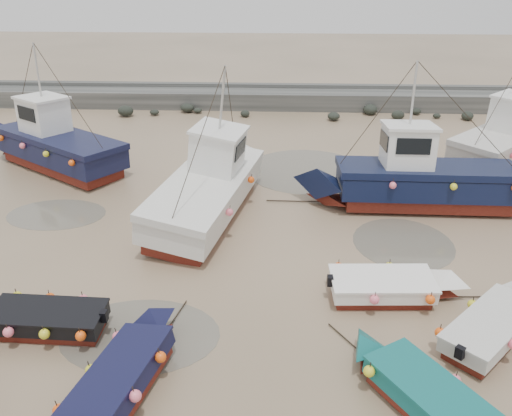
{
  "coord_description": "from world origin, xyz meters",
  "views": [
    {
      "loc": [
        1.27,
        -13.88,
        10.1
      ],
      "look_at": [
        0.54,
        3.07,
        1.4
      ],
      "focal_mm": 35.0,
      "sensor_mm": 36.0,
      "label": 1
    }
  ],
  "objects_px": {
    "person": "(217,199)",
    "cabin_boat_2": "(414,178)",
    "cabin_boat_0": "(51,143)",
    "cabin_boat_3": "(506,139)",
    "dinghy_3": "(498,321)",
    "cabin_boat_1": "(208,183)",
    "dinghy_1": "(130,366)",
    "dinghy_2": "(418,386)",
    "dinghy_5": "(393,284)",
    "dinghy_4": "(36,316)"
  },
  "relations": [
    {
      "from": "cabin_boat_0",
      "to": "cabin_boat_1",
      "type": "distance_m",
      "value": 9.95
    },
    {
      "from": "cabin_boat_0",
      "to": "person",
      "type": "xyz_separation_m",
      "value": [
        8.99,
        -3.56,
        -1.32
      ]
    },
    {
      "from": "cabin_boat_1",
      "to": "cabin_boat_3",
      "type": "relative_size",
      "value": 1.47
    },
    {
      "from": "cabin_boat_0",
      "to": "dinghy_4",
      "type": "bearing_deg",
      "value": -126.81
    },
    {
      "from": "dinghy_2",
      "to": "cabin_boat_2",
      "type": "relative_size",
      "value": 0.45
    },
    {
      "from": "dinghy_1",
      "to": "dinghy_4",
      "type": "relative_size",
      "value": 0.99
    },
    {
      "from": "cabin_boat_1",
      "to": "person",
      "type": "height_order",
      "value": "cabin_boat_1"
    },
    {
      "from": "dinghy_3",
      "to": "cabin_boat_2",
      "type": "height_order",
      "value": "cabin_boat_2"
    },
    {
      "from": "dinghy_4",
      "to": "cabin_boat_3",
      "type": "xyz_separation_m",
      "value": [
        19.03,
        14.21,
        0.81
      ]
    },
    {
      "from": "dinghy_1",
      "to": "cabin_boat_3",
      "type": "bearing_deg",
      "value": 59.77
    },
    {
      "from": "dinghy_3",
      "to": "cabin_boat_0",
      "type": "relative_size",
      "value": 0.48
    },
    {
      "from": "dinghy_2",
      "to": "cabin_boat_3",
      "type": "height_order",
      "value": "cabin_boat_3"
    },
    {
      "from": "dinghy_1",
      "to": "cabin_boat_3",
      "type": "xyz_separation_m",
      "value": [
        15.73,
        16.06,
        0.81
      ]
    },
    {
      "from": "cabin_boat_0",
      "to": "cabin_boat_2",
      "type": "xyz_separation_m",
      "value": [
        17.74,
        -3.82,
        -0.01
      ]
    },
    {
      "from": "dinghy_3",
      "to": "dinghy_4",
      "type": "xyz_separation_m",
      "value": [
        -13.53,
        -0.37,
        0.01
      ]
    },
    {
      "from": "dinghy_4",
      "to": "person",
      "type": "distance_m",
      "value": 10.15
    },
    {
      "from": "cabin_boat_2",
      "to": "cabin_boat_3",
      "type": "relative_size",
      "value": 1.43
    },
    {
      "from": "dinghy_1",
      "to": "cabin_boat_0",
      "type": "height_order",
      "value": "cabin_boat_0"
    },
    {
      "from": "dinghy_4",
      "to": "dinghy_5",
      "type": "distance_m",
      "value": 11.03
    },
    {
      "from": "dinghy_1",
      "to": "cabin_boat_3",
      "type": "relative_size",
      "value": 0.72
    },
    {
      "from": "dinghy_4",
      "to": "cabin_boat_1",
      "type": "height_order",
      "value": "cabin_boat_1"
    },
    {
      "from": "cabin_boat_1",
      "to": "cabin_boat_0",
      "type": "bearing_deg",
      "value": 164.4
    },
    {
      "from": "cabin_boat_1",
      "to": "cabin_boat_3",
      "type": "xyz_separation_m",
      "value": [
        14.95,
        6.11,
        0.07
      ]
    },
    {
      "from": "dinghy_2",
      "to": "dinghy_5",
      "type": "height_order",
      "value": "same"
    },
    {
      "from": "dinghy_4",
      "to": "cabin_boat_0",
      "type": "height_order",
      "value": "cabin_boat_0"
    },
    {
      "from": "person",
      "to": "dinghy_4",
      "type": "bearing_deg",
      "value": 38.78
    },
    {
      "from": "dinghy_1",
      "to": "cabin_boat_0",
      "type": "distance_m",
      "value": 16.66
    },
    {
      "from": "dinghy_1",
      "to": "dinghy_3",
      "type": "distance_m",
      "value": 10.47
    },
    {
      "from": "cabin_boat_0",
      "to": "cabin_boat_2",
      "type": "bearing_deg",
      "value": -69.21
    },
    {
      "from": "dinghy_4",
      "to": "cabin_boat_3",
      "type": "relative_size",
      "value": 0.73
    },
    {
      "from": "cabin_boat_1",
      "to": "cabin_boat_3",
      "type": "distance_m",
      "value": 16.15
    },
    {
      "from": "cabin_boat_3",
      "to": "person",
      "type": "xyz_separation_m",
      "value": [
        -14.75,
        -5.02,
        -1.37
      ]
    },
    {
      "from": "dinghy_5",
      "to": "person",
      "type": "distance_m",
      "value": 9.7
    },
    {
      "from": "dinghy_2",
      "to": "cabin_boat_2",
      "type": "distance_m",
      "value": 11.43
    },
    {
      "from": "dinghy_3",
      "to": "dinghy_2",
      "type": "bearing_deg",
      "value": -93.09
    },
    {
      "from": "dinghy_3",
      "to": "dinghy_4",
      "type": "bearing_deg",
      "value": -132.88
    },
    {
      "from": "cabin_boat_0",
      "to": "cabin_boat_1",
      "type": "height_order",
      "value": "same"
    },
    {
      "from": "cabin_boat_3",
      "to": "person",
      "type": "height_order",
      "value": "cabin_boat_3"
    },
    {
      "from": "person",
      "to": "cabin_boat_2",
      "type": "bearing_deg",
      "value": 152.08
    },
    {
      "from": "dinghy_4",
      "to": "cabin_boat_3",
      "type": "bearing_deg",
      "value": -51.44
    },
    {
      "from": "cabin_boat_1",
      "to": "cabin_boat_2",
      "type": "xyz_separation_m",
      "value": [
        8.95,
        0.83,
        0.01
      ]
    },
    {
      "from": "dinghy_2",
      "to": "person",
      "type": "xyz_separation_m",
      "value": [
        -6.32,
        11.4,
        -0.56
      ]
    },
    {
      "from": "dinghy_2",
      "to": "cabin_boat_0",
      "type": "xyz_separation_m",
      "value": [
        -15.3,
        14.96,
        0.76
      ]
    },
    {
      "from": "dinghy_1",
      "to": "dinghy_2",
      "type": "relative_size",
      "value": 1.14
    },
    {
      "from": "dinghy_2",
      "to": "cabin_boat_0",
      "type": "bearing_deg",
      "value": 101.4
    },
    {
      "from": "cabin_boat_0",
      "to": "cabin_boat_3",
      "type": "relative_size",
      "value": 1.26
    },
    {
      "from": "dinghy_5",
      "to": "cabin_boat_1",
      "type": "height_order",
      "value": "cabin_boat_1"
    },
    {
      "from": "dinghy_3",
      "to": "cabin_boat_2",
      "type": "distance_m",
      "value": 8.61
    },
    {
      "from": "dinghy_2",
      "to": "cabin_boat_1",
      "type": "xyz_separation_m",
      "value": [
        -6.51,
        10.31,
        0.74
      ]
    },
    {
      "from": "dinghy_4",
      "to": "cabin_boat_2",
      "type": "relative_size",
      "value": 0.51
    }
  ]
}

